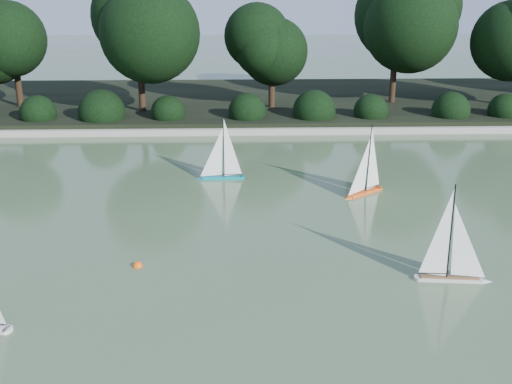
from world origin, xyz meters
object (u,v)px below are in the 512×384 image
(sailboat_white_b, at_px, (457,266))
(sailboat_teal, at_px, (218,169))
(sailboat_orange, at_px, (362,183))
(race_buoy, at_px, (138,266))

(sailboat_white_b, relative_size, sailboat_teal, 1.06)
(sailboat_teal, bearing_deg, sailboat_white_b, -54.60)
(sailboat_white_b, relative_size, sailboat_orange, 1.01)
(sailboat_orange, distance_m, sailboat_teal, 3.19)
(sailboat_teal, relative_size, race_buoy, 9.38)
(sailboat_orange, bearing_deg, race_buoy, -141.43)
(sailboat_white_b, bearing_deg, sailboat_teal, 125.40)
(sailboat_orange, height_order, sailboat_teal, sailboat_orange)
(sailboat_white_b, height_order, race_buoy, sailboat_white_b)
(sailboat_white_b, distance_m, sailboat_teal, 6.25)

